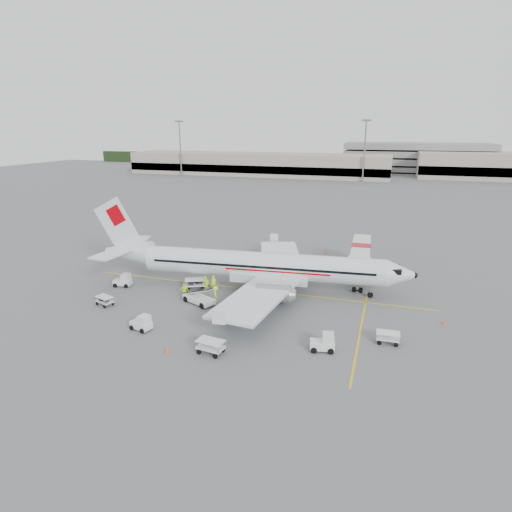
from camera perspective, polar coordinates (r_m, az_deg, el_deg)
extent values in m
plane|color=#56595B|center=(53.89, -0.64, -4.46)|extent=(360.00, 360.00, 0.00)
cube|color=yellow|center=(53.89, -0.64, -4.45)|extent=(44.00, 0.20, 0.01)
cube|color=yellow|center=(44.27, 13.69, -9.89)|extent=(0.20, 20.00, 0.01)
cone|color=#E85B16|center=(48.60, 23.82, -8.05)|extent=(0.36, 0.36, 0.59)
cone|color=#E85B16|center=(70.05, 9.27, 0.62)|extent=(0.35, 0.35, 0.57)
cone|color=#E85B16|center=(40.26, -11.79, -12.14)|extent=(0.35, 0.35, 0.58)
imported|color=#CAF21B|center=(53.74, -5.67, -3.56)|extent=(0.80, 0.76, 1.84)
imported|color=#CAF21B|center=(53.66, -6.70, -3.64)|extent=(1.03, 0.89, 1.80)
imported|color=#CAF21B|center=(50.22, -5.39, -5.04)|extent=(1.14, 1.36, 1.83)
imported|color=#CAF21B|center=(51.54, -9.51, -4.61)|extent=(1.13, 0.59, 1.85)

